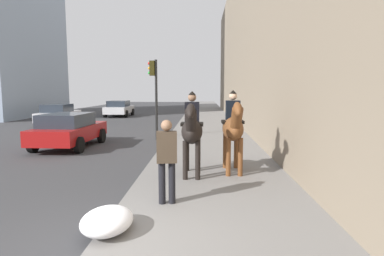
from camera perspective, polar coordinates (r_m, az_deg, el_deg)
sidewalk_slab at (r=5.07m, az=5.75°, el=-20.83°), size 120.00×4.03×0.12m
mounted_horse_near at (r=8.49m, az=-0.01°, el=-0.30°), size 2.15×0.60×2.26m
mounted_horse_far at (r=8.90m, az=7.29°, el=0.13°), size 2.15×0.61×2.28m
pedestrian_greeting at (r=6.46m, az=-4.49°, el=-4.96°), size 0.31×0.43×1.70m
car_near_lane at (r=14.40m, az=-20.92°, el=-0.25°), size 4.12×2.13×1.44m
car_mid_lane at (r=30.08m, az=-12.76°, el=3.45°), size 4.35×2.14×1.44m
car_far_lane at (r=23.88m, az=-22.53°, el=2.26°), size 4.10×2.11×1.44m
traffic_light_near_curb at (r=15.60m, az=-6.68°, el=7.31°), size 0.20×0.44×3.83m
snow_pile_near at (r=5.59m, az=-14.79°, el=-15.56°), size 1.07×0.82×0.37m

